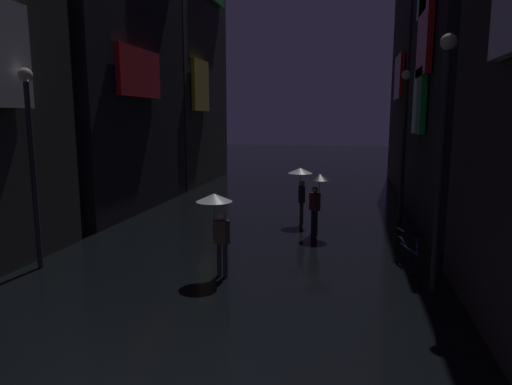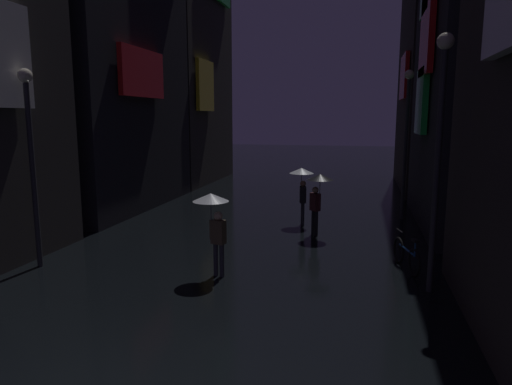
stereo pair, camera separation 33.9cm
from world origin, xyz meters
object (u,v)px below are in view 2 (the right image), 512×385
(pedestrian_midstreet_centre_clear, at_px, (213,211))
(pedestrian_midstreet_left_black, at_px, (318,187))
(streetlamp_right_far, at_px, (407,128))
(streetlamp_left_near, at_px, (31,145))
(pedestrian_far_right_clear, at_px, (302,180))
(streetlamp_right_near, at_px, (439,136))
(bicycle_parked_at_storefront, at_px, (406,255))

(pedestrian_midstreet_centre_clear, distance_m, pedestrian_midstreet_left_black, 5.05)
(streetlamp_right_far, height_order, streetlamp_left_near, streetlamp_right_far)
(pedestrian_far_right_clear, xyz_separation_m, streetlamp_left_near, (-6.24, -6.44, 1.61))
(streetlamp_right_near, bearing_deg, streetlamp_right_far, 90.00)
(bicycle_parked_at_storefront, bearing_deg, pedestrian_midstreet_centre_clear, -161.43)
(pedestrian_midstreet_centre_clear, relative_size, pedestrian_midstreet_left_black, 1.00)
(streetlamp_left_near, bearing_deg, streetlamp_right_near, 2.73)
(streetlamp_left_near, height_order, streetlamp_right_near, streetlamp_right_near)
(pedestrian_midstreet_centre_clear, relative_size, streetlamp_right_near, 0.37)
(pedestrian_far_right_clear, height_order, streetlamp_right_far, streetlamp_right_far)
(pedestrian_midstreet_centre_clear, bearing_deg, pedestrian_midstreet_left_black, 64.46)
(streetlamp_right_far, distance_m, streetlamp_right_near, 7.81)
(pedestrian_midstreet_centre_clear, bearing_deg, streetlamp_right_near, 1.40)
(pedestrian_midstreet_left_black, relative_size, streetlamp_right_far, 0.37)
(pedestrian_far_right_clear, height_order, streetlamp_left_near, streetlamp_left_near)
(streetlamp_right_far, xyz_separation_m, streetlamp_left_near, (-10.00, -8.29, -0.29))
(pedestrian_midstreet_left_black, xyz_separation_m, streetlamp_left_near, (-6.99, -4.90, 1.61))
(bicycle_parked_at_storefront, bearing_deg, streetlamp_right_near, -75.04)
(pedestrian_midstreet_left_black, bearing_deg, pedestrian_far_right_clear, 115.99)
(streetlamp_left_near, bearing_deg, bicycle_parked_at_storefront, 11.53)
(pedestrian_far_right_clear, distance_m, streetlamp_right_near, 7.30)
(bicycle_parked_at_storefront, bearing_deg, streetlamp_right_far, 86.42)
(pedestrian_midstreet_centre_clear, relative_size, streetlamp_left_near, 0.41)
(pedestrian_midstreet_centre_clear, xyz_separation_m, streetlamp_right_near, (5.18, 0.13, 1.91))
(bicycle_parked_at_storefront, xyz_separation_m, streetlamp_left_near, (-9.60, -1.96, 2.89))
(pedestrian_midstreet_centre_clear, distance_m, streetlamp_right_far, 9.67)
(pedestrian_midstreet_centre_clear, bearing_deg, streetlamp_right_far, 56.86)
(pedestrian_midstreet_centre_clear, xyz_separation_m, pedestrian_midstreet_left_black, (2.18, 4.55, 0.00))
(pedestrian_midstreet_centre_clear, relative_size, streetlamp_right_far, 0.37)
(pedestrian_far_right_clear, xyz_separation_m, streetlamp_right_far, (3.76, 1.85, 1.90))
(pedestrian_far_right_clear, bearing_deg, bicycle_parked_at_storefront, -53.14)
(pedestrian_midstreet_left_black, relative_size, streetlamp_left_near, 0.41)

